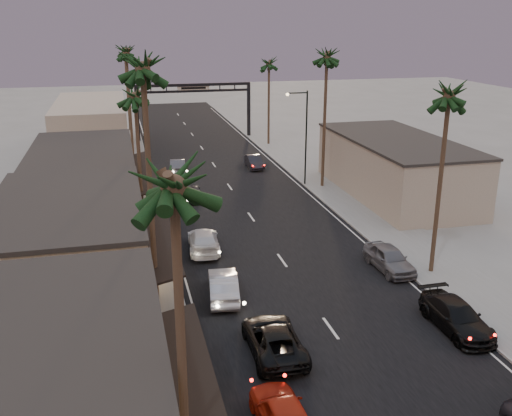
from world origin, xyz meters
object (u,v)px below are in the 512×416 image
streetlight_left (146,115)px  palm_lb (142,60)px  arch (194,97)px  palm_rc (269,60)px  oncoming_silver (223,285)px  curbside_black (456,316)px  palm_ra (450,88)px  streetlight_right (303,130)px  palm_la (173,171)px  palm_lc (135,90)px  oncoming_pickup (274,339)px  palm_ld (126,49)px  palm_far (124,48)px  palm_rb (327,52)px  oncoming_red (284,416)px

streetlight_left → palm_lb: bearing=-92.7°
arch → palm_rc: 11.59m
arch → palm_lb: size_ratio=1.00×
streetlight_left → oncoming_silver: 34.65m
palm_rc → curbside_black: size_ratio=2.42×
palm_ra → palm_rc: palm_ra is taller
streetlight_left → streetlight_right: bearing=-43.2°
palm_la → palm_ra: size_ratio=1.00×
palm_lc → oncoming_pickup: (5.14, -18.45, -9.75)m
palm_la → palm_ld: palm_ld is taller
palm_far → oncoming_silver: palm_far is taller
palm_ld → palm_rb: 20.42m
palm_rb → oncoming_pickup: palm_rb is taller
streetlight_right → curbside_black: 27.97m
palm_lc → palm_rb: 19.07m
streetlight_right → palm_rb: palm_rb is taller
palm_rb → palm_far: bearing=116.4°
palm_lc → palm_rb: bearing=24.9°
palm_lb → palm_rc: (17.20, 42.00, -2.92)m
palm_far → oncoming_red: palm_far is taller
streetlight_right → curbside_black: size_ratio=1.79×
palm_la → palm_rb: palm_rb is taller
arch → palm_rc: size_ratio=1.25×
curbside_black → palm_rc: bearing=86.5°
streetlight_left → palm_lc: palm_lc is taller
streetlight_right → palm_far: palm_far is taller
arch → oncoming_pickup: size_ratio=2.92×
streetlight_left → oncoming_silver: streetlight_left is taller
palm_lc → palm_far: (0.30, 42.00, 0.97)m
palm_rc → palm_far: palm_far is taller
oncoming_pickup → oncoming_silver: 6.31m
streetlight_right → palm_ld: size_ratio=0.63×
streetlight_right → palm_la: size_ratio=0.68×
palm_rc → oncoming_silver: (-13.34, -40.28, -9.72)m
palm_la → oncoming_silver: (3.86, 14.72, -10.69)m
palm_rc → arch: bearing=145.1°
palm_la → palm_far: size_ratio=1.00×
palm_rb → palm_rc: palm_rb is taller
streetlight_left → palm_far: size_ratio=0.68×
palm_ra → arch: bearing=100.6°
palm_ld → palm_rc: bearing=27.6°
palm_ra → palm_far: 56.58m
palm_ra → oncoming_silver: 17.10m
arch → palm_rb: size_ratio=1.07×
oncoming_silver → arch: bearing=-88.7°
arch → palm_ld: palm_ld is taller
palm_rc → palm_ld: bearing=-152.4°
palm_lc → arch: bearing=75.8°
streetlight_left → oncoming_silver: bearing=-86.4°
arch → streetlight_right: (6.92, -25.00, -0.20)m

